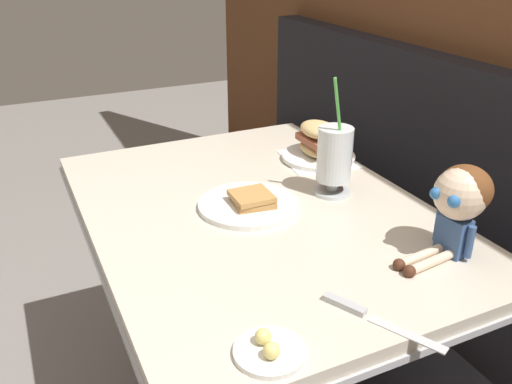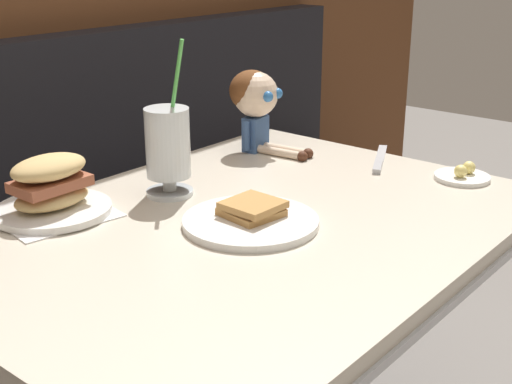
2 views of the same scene
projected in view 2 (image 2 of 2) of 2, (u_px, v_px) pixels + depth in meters
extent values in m
cube|color=black|center=(76.00, 349.00, 1.83)|extent=(2.60, 0.48, 0.45)
cube|color=black|center=(12.00, 152.00, 1.77)|extent=(2.60, 0.10, 0.55)
cube|color=beige|center=(247.00, 228.00, 1.30)|extent=(1.10, 0.80, 0.03)
cube|color=#B7BABF|center=(247.00, 240.00, 1.31)|extent=(1.11, 0.81, 0.02)
cylinder|color=white|center=(251.00, 222.00, 1.28)|extent=(0.25, 0.25, 0.01)
cube|color=#B78447|center=(251.00, 212.00, 1.28)|extent=(0.11, 0.11, 0.01)
cube|color=#B78447|center=(252.00, 205.00, 1.28)|extent=(0.10, 0.10, 0.01)
cylinder|color=silver|center=(170.00, 192.00, 1.43)|extent=(0.10, 0.10, 0.01)
cylinder|color=silver|center=(169.00, 183.00, 1.42)|extent=(0.03, 0.03, 0.03)
cylinder|color=silver|center=(168.00, 143.00, 1.40)|extent=(0.09, 0.09, 0.14)
cylinder|color=#E0DB6B|center=(168.00, 149.00, 1.40)|extent=(0.08, 0.08, 0.11)
cylinder|color=#51B74C|center=(174.00, 94.00, 1.37)|extent=(0.02, 0.05, 0.22)
cube|color=white|center=(54.00, 214.00, 1.33)|extent=(0.23, 0.23, 0.00)
cylinder|color=white|center=(53.00, 210.00, 1.33)|extent=(0.22, 0.22, 0.01)
ellipsoid|color=tan|center=(52.00, 198.00, 1.32)|extent=(0.15, 0.10, 0.04)
cube|color=#995138|center=(50.00, 184.00, 1.31)|extent=(0.14, 0.09, 0.02)
ellipsoid|color=tan|center=(49.00, 167.00, 1.30)|extent=(0.15, 0.10, 0.04)
cylinder|color=white|center=(462.00, 177.00, 1.52)|extent=(0.12, 0.12, 0.01)
sphere|color=#F4E07A|center=(461.00, 171.00, 1.50)|extent=(0.03, 0.03, 0.03)
sphere|color=#F4E07A|center=(469.00, 167.00, 1.52)|extent=(0.03, 0.03, 0.03)
cube|color=silver|center=(381.00, 153.00, 1.70)|extent=(0.13, 0.08, 0.00)
cube|color=#B2B5BA|center=(378.00, 166.00, 1.59)|extent=(0.08, 0.05, 0.01)
cube|color=#385689|center=(256.00, 133.00, 1.72)|extent=(0.07, 0.05, 0.08)
sphere|color=beige|center=(256.00, 94.00, 1.69)|extent=(0.11, 0.11, 0.11)
ellipsoid|color=brown|center=(251.00, 90.00, 1.69)|extent=(0.12, 0.12, 0.10)
sphere|color=#2D6BB2|center=(268.00, 97.00, 1.64)|extent=(0.03, 0.03, 0.03)
sphere|color=#2D6BB2|center=(277.00, 93.00, 1.68)|extent=(0.03, 0.03, 0.03)
cylinder|color=beige|center=(280.00, 153.00, 1.68)|extent=(0.03, 0.12, 0.02)
cylinder|color=beige|center=(286.00, 150.00, 1.70)|extent=(0.03, 0.12, 0.02)
sphere|color=#4C2819|center=(302.00, 156.00, 1.65)|extent=(0.03, 0.03, 0.03)
sphere|color=#4C2819|center=(308.00, 154.00, 1.67)|extent=(0.03, 0.03, 0.03)
cylinder|color=#385689|center=(246.00, 136.00, 1.69)|extent=(0.02, 0.02, 0.07)
cylinder|color=#385689|center=(264.00, 128.00, 1.75)|extent=(0.02, 0.02, 0.07)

